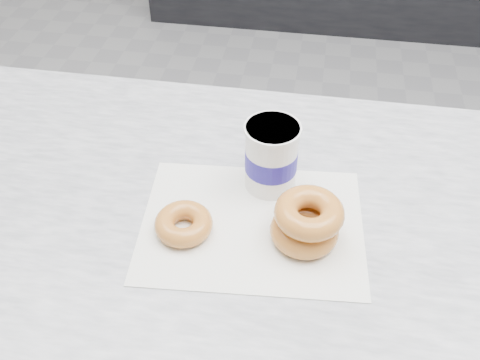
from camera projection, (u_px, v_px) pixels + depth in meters
name	position (u px, v px, depth m)	size (l,w,h in m)	color
ground	(345.00, 283.00, 1.84)	(5.00, 5.00, 0.00)	#969699
wax_paper	(252.00, 224.00, 0.82)	(0.34, 0.26, 0.00)	white
donut_single	(184.00, 224.00, 0.80)	(0.09, 0.09, 0.03)	gold
donut_stack	(307.00, 222.00, 0.78)	(0.14, 0.14, 0.07)	gold
coffee_cup	(271.00, 156.00, 0.85)	(0.10, 0.10, 0.12)	white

